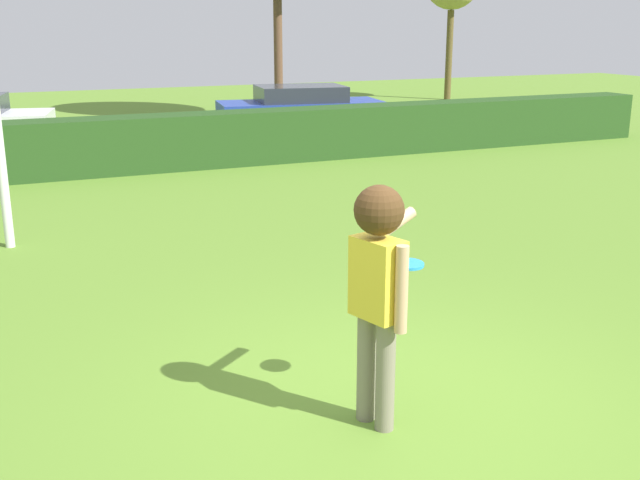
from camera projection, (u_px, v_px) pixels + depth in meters
The scene contains 5 objects.
ground_plane at pixel (391, 402), 6.07m from camera, with size 60.00×60.00×0.00m, color olive.
person at pixel (379, 274), 5.44m from camera, with size 0.69×0.70×1.80m.
frisbee at pixel (408, 264), 5.83m from camera, with size 0.25×0.25×0.03m.
hedge_row at pixel (131, 144), 15.17m from camera, with size 24.81×0.90×1.07m, color #25471A.
parked_car_blue at pixel (301, 108), 20.17m from camera, with size 4.41×2.33×1.25m.
Camera 1 is at (-2.72, -4.80, 2.87)m, focal length 43.70 mm.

